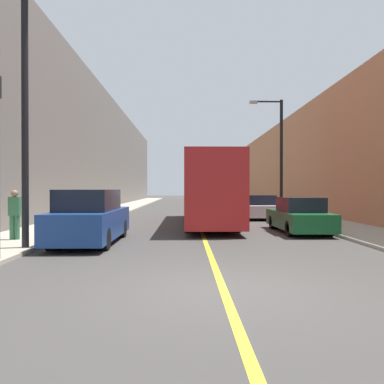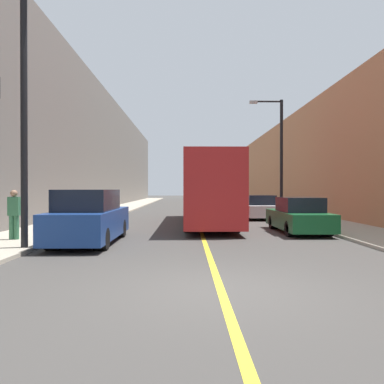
% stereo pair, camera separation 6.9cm
% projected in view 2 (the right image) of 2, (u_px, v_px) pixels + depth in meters
% --- Properties ---
extents(ground_plane, '(200.00, 200.00, 0.00)m').
position_uv_depth(ground_plane, '(221.00, 290.00, 6.84)').
color(ground_plane, '#3F3D3A').
extents(sidewalk_left, '(3.00, 72.00, 0.11)m').
position_uv_depth(sidewalk_left, '(125.00, 207.00, 36.74)').
color(sidewalk_left, '#A89E8C').
rests_on(sidewalk_left, ground).
extents(sidewalk_right, '(3.00, 72.00, 0.11)m').
position_uv_depth(sidewalk_right, '(260.00, 207.00, 36.93)').
color(sidewalk_right, '#A89E8C').
rests_on(sidewalk_right, ground).
extents(building_row_left, '(4.00, 72.00, 11.15)m').
position_uv_depth(building_row_left, '(90.00, 151.00, 36.65)').
color(building_row_left, '#66605B').
rests_on(building_row_left, ground).
extents(building_row_right, '(4.00, 72.00, 8.11)m').
position_uv_depth(building_row_right, '(296.00, 167.00, 36.95)').
color(building_row_right, '#B2724C').
rests_on(building_row_right, ground).
extents(road_center_line, '(0.16, 72.00, 0.01)m').
position_uv_depth(road_center_line, '(193.00, 208.00, 36.83)').
color(road_center_line, gold).
rests_on(road_center_line, ground).
extents(bus, '(2.42, 11.99, 3.41)m').
position_uv_depth(bus, '(207.00, 190.00, 19.73)').
color(bus, '#AD1E1E').
rests_on(bus, ground).
extents(parked_suv_left, '(1.86, 4.96, 1.83)m').
position_uv_depth(parked_suv_left, '(90.00, 218.00, 12.72)').
color(parked_suv_left, navy).
rests_on(parked_suv_left, ground).
extents(car_right_near, '(1.77, 4.61, 1.50)m').
position_uv_depth(car_right_near, '(298.00, 217.00, 15.86)').
color(car_right_near, '#145128').
rests_on(car_right_near, ground).
extents(car_right_mid, '(1.88, 4.40, 1.47)m').
position_uv_depth(car_right_mid, '(259.00, 208.00, 23.32)').
color(car_right_mid, silver).
rests_on(car_right_mid, ground).
extents(street_lamp_left, '(2.16, 0.24, 7.74)m').
position_uv_depth(street_lamp_left, '(30.00, 101.00, 11.09)').
color(street_lamp_left, black).
rests_on(street_lamp_left, sidewalk_left).
extents(street_lamp_right, '(2.16, 0.24, 7.45)m').
position_uv_depth(street_lamp_right, '(279.00, 151.00, 23.95)').
color(street_lamp_right, black).
rests_on(street_lamp_right, sidewalk_right).
extents(pedestrian, '(0.38, 0.24, 1.71)m').
position_uv_depth(pedestrian, '(14.00, 214.00, 12.89)').
color(pedestrian, '#336B47').
rests_on(pedestrian, sidewalk_left).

